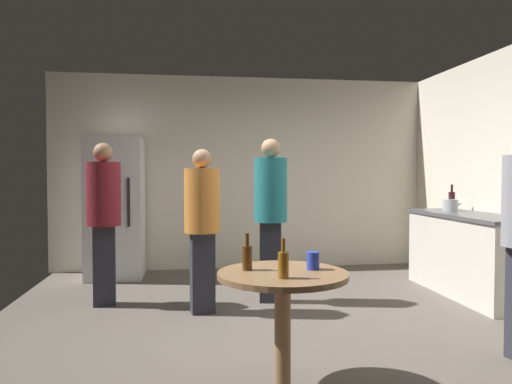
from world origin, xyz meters
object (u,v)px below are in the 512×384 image
beer_bottle_brown (247,257)px  person_in_orange_shirt (202,218)px  person_in_teal_shirt (271,207)px  wine_bottle_on_counter (452,200)px  kettle (451,205)px  plastic_cup_blue (313,261)px  person_in_maroon_shirt (104,211)px  foreground_table (283,289)px  beer_bottle_amber (283,264)px  refrigerator (115,208)px

beer_bottle_brown → person_in_orange_shirt: size_ratio=0.15×
person_in_teal_shirt → wine_bottle_on_counter: bearing=113.1°
kettle → wine_bottle_on_counter: (0.12, 0.19, 0.05)m
plastic_cup_blue → person_in_orange_shirt: 1.83m
beer_bottle_brown → person_in_maroon_shirt: (-1.21, 2.09, 0.14)m
foreground_table → person_in_orange_shirt: size_ratio=0.51×
wine_bottle_on_counter → beer_bottle_amber: wine_bottle_on_counter is taller
refrigerator → wine_bottle_on_counter: size_ratio=5.81×
refrigerator → wine_bottle_on_counter: refrigerator is taller
refrigerator → beer_bottle_amber: refrigerator is taller
plastic_cup_blue → person_in_maroon_shirt: person_in_maroon_shirt is taller
beer_bottle_amber → person_in_teal_shirt: (0.31, 2.25, 0.18)m
refrigerator → person_in_orange_shirt: bearing=-58.9°
person_in_teal_shirt → beer_bottle_brown: bearing=-2.4°
refrigerator → person_in_teal_shirt: (1.78, -1.46, 0.10)m
beer_bottle_amber → kettle: bearing=45.5°
foreground_table → person_in_maroon_shirt: bearing=123.1°
wine_bottle_on_counter → person_in_teal_shirt: size_ratio=0.18×
refrigerator → plastic_cup_blue: refrigerator is taller
wine_bottle_on_counter → foreground_table: 3.64m
foreground_table → beer_bottle_brown: size_ratio=3.48×
beer_bottle_amber → person_in_maroon_shirt: bearing=120.5°
kettle → person_in_teal_shirt: size_ratio=0.14×
beer_bottle_amber → plastic_cup_blue: beer_bottle_amber is taller
wine_bottle_on_counter → person_in_teal_shirt: person_in_teal_shirt is taller
person_in_maroon_shirt → wine_bottle_on_counter: bearing=86.8°
beer_bottle_brown → refrigerator: bearing=110.6°
wine_bottle_on_counter → person_in_orange_shirt: bearing=-165.5°
refrigerator → kettle: bearing=-16.5°
person_in_orange_shirt → beer_bottle_amber: bearing=2.9°
person_in_orange_shirt → person_in_maroon_shirt: 1.06m
kettle → wine_bottle_on_counter: size_ratio=0.79×
wine_bottle_on_counter → foreground_table: wine_bottle_on_counter is taller
refrigerator → beer_bottle_brown: 3.68m
kettle → person_in_orange_shirt: size_ratio=0.16×
plastic_cup_blue → person_in_teal_shirt: size_ratio=0.06×
wine_bottle_on_counter → beer_bottle_brown: wine_bottle_on_counter is taller
beer_bottle_brown → person_in_orange_shirt: bearing=97.8°
wine_bottle_on_counter → person_in_teal_shirt: bearing=-168.3°
refrigerator → kettle: (3.95, -1.17, 0.07)m
person_in_orange_shirt → person_in_maroon_shirt: (-0.98, 0.41, 0.05)m
beer_bottle_amber → beer_bottle_brown: same height
wine_bottle_on_counter → beer_bottle_brown: bearing=-138.5°
person_in_teal_shirt → kettle: bearing=108.9°
plastic_cup_blue → kettle: bearing=45.7°
wine_bottle_on_counter → plastic_cup_blue: 3.45m
plastic_cup_blue → person_in_maroon_shirt: (-1.62, 2.13, 0.17)m
person_in_orange_shirt → plastic_cup_blue: bearing=11.6°
foreground_table → person_in_maroon_shirt: (-1.42, 2.17, 0.33)m
foreground_table → kettle: bearing=43.8°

